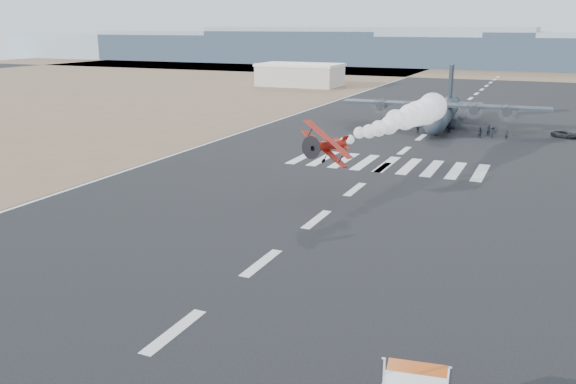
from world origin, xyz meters
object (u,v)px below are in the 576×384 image
Objects in this scene: hangar_left at (300,75)px; aerobatic_biplane at (327,145)px; crew_g at (488,130)px; crew_e at (433,124)px; crew_a at (506,135)px; crew_f at (449,127)px; support_vehicle at (565,134)px; transport_aircraft at (444,111)px; crew_d at (418,128)px; crew_h at (480,132)px; crew_c at (492,132)px; crew_b at (382,123)px.

aerobatic_biplane is at bearing -66.19° from hangar_left.
crew_e is at bearing -60.56° from crew_g.
crew_f reaches higher than crew_a.
hangar_left reaches higher than crew_g.
support_vehicle is 2.24× the size of crew_g.
transport_aircraft is at bearing -81.04° from crew_g.
crew_d is at bearing -157.16° from crew_a.
transport_aircraft reaches higher than crew_h.
crew_c is 1.10× the size of crew_h.
crew_h is at bearing -163.73° from crew_a.
crew_d is (-12.09, -0.84, -0.09)m from crew_c.
crew_a is at bearing -43.66° from transport_aircraft.
crew_g reaches higher than support_vehicle.
transport_aircraft is at bearing -48.38° from hangar_left.
crew_g is 2.83m from crew_h.
crew_d is at bearing -53.85° from hangar_left.
crew_e is 1.06× the size of crew_h.
crew_g is (11.35, 47.98, -4.99)m from aerobatic_biplane.
support_vehicle is at bearing 149.03° from crew_g.
aerobatic_biplane is 3.28× the size of crew_c.
hangar_left is at bearing 94.52° from crew_d.
transport_aircraft reaches higher than crew_d.
crew_a is 4.26m from crew_h.
crew_d is 10.20m from crew_h.
crew_e is (1.51, 5.70, 0.06)m from crew_d.
crew_g reaches higher than crew_b.
hangar_left reaches higher than crew_f.
crew_c reaches higher than crew_f.
crew_a is 4.52m from crew_g.
crew_a is 14.33m from crew_e.
aerobatic_biplane is 1.44× the size of support_vehicle.
crew_g reaches higher than crew_f.
support_vehicle is 2.54× the size of crew_d.
hangar_left is 97.60m from support_vehicle.
crew_f is (55.49, -66.59, -2.49)m from hangar_left.
crew_f is at bearing -15.15° from crew_c.
transport_aircraft is 9.89m from crew_d.
aerobatic_biplane reaches higher than support_vehicle.
crew_e is (-10.59, 4.86, -0.03)m from crew_c.
crew_c is (19.28, -2.32, 0.07)m from crew_b.
transport_aircraft is 4.23m from crew_e.
crew_c is 0.98× the size of crew_g.
transport_aircraft reaches higher than crew_c.
hangar_left is 82.26m from crew_e.
crew_c is at bearing -67.01° from crew_f.
crew_b is 12.07m from crew_f.
crew_f is at bearing -75.08° from transport_aircraft.
transport_aircraft reaches higher than aerobatic_biplane.
crew_c reaches higher than crew_a.
aerobatic_biplane is at bearing -147.72° from crew_b.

